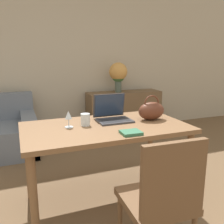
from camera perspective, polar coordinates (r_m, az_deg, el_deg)
name	(u,v)px	position (r m, az deg, el deg)	size (l,w,h in m)	color
wall_back	(52,57)	(4.42, -13.46, 12.04)	(10.00, 0.06, 2.70)	#BCB29E
dining_table	(106,135)	(2.29, -1.49, -5.24)	(1.47, 0.82, 0.77)	brown
chair	(162,196)	(1.72, 11.29, -18.40)	(0.46, 0.46, 0.92)	brown
sideboard	(124,112)	(4.57, 2.76, 0.02)	(1.34, 0.40, 0.74)	brown
laptop	(112,113)	(2.44, -0.01, -0.29)	(0.33, 0.29, 0.25)	#38383D
drinking_glass	(85,120)	(2.26, -6.11, -1.73)	(0.08, 0.08, 0.11)	silver
wine_glass	(68,116)	(2.21, -9.92, -1.01)	(0.08, 0.08, 0.15)	silver
handbag	(151,111)	(2.47, 8.98, 0.33)	(0.27, 0.16, 0.24)	#592D1E
flower_vase	(118,74)	(4.40, 1.44, 8.77)	(0.32, 0.32, 0.52)	#47564C
book	(131,133)	(2.02, 4.35, -4.72)	(0.17, 0.14, 0.02)	#336B4C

